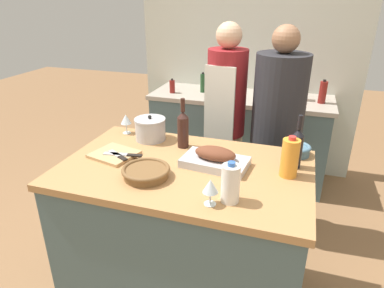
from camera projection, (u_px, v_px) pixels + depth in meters
kitchen_island at (185, 235)px, 2.07m from camera, size 1.37×0.86×0.94m
back_counter at (238, 137)px, 3.54m from camera, size 1.77×0.60×0.89m
back_wall at (249, 50)px, 3.51m from camera, size 2.27×0.10×2.55m
roasting_pan at (215, 159)px, 1.87m from camera, size 0.38×0.24×0.11m
wicker_basket at (146, 172)px, 1.76m from camera, size 0.25×0.25×0.05m
cutting_board at (115, 154)px, 2.01m from camera, size 0.29×0.27×0.02m
stock_pot at (150, 129)px, 2.20m from camera, size 0.20×0.20×0.17m
mixing_bowl at (297, 150)px, 2.00m from camera, size 0.16×0.16×0.06m
juice_jug at (290, 158)px, 1.75m from camera, size 0.09×0.09×0.22m
milk_jug at (230, 183)px, 1.53m from camera, size 0.09×0.09×0.20m
wine_bottle_green at (183, 128)px, 2.08m from camera, size 0.07×0.07×0.31m
wine_bottle_dark at (297, 147)px, 1.83m from camera, size 0.06×0.06×0.30m
wine_glass_left at (126, 120)px, 2.29m from camera, size 0.07×0.07×0.13m
wine_glass_right at (210, 187)px, 1.51m from camera, size 0.07×0.07×0.13m
knife_chef at (124, 155)px, 1.97m from camera, size 0.23×0.07×0.01m
knife_paring at (118, 156)px, 1.96m from camera, size 0.16×0.11×0.01m
stand_mixer at (289, 87)px, 3.21m from camera, size 0.18×0.14×0.28m
condiment_bottle_tall at (203, 83)px, 3.45m from camera, size 0.05×0.05×0.20m
condiment_bottle_short at (323, 92)px, 3.10m from camera, size 0.07×0.07×0.22m
condiment_bottle_extra at (172, 86)px, 3.44m from camera, size 0.05×0.05×0.14m
person_cook_aproned at (225, 118)px, 2.68m from camera, size 0.30×0.32×1.63m
person_cook_guest at (276, 128)px, 2.53m from camera, size 0.38×0.38×1.63m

